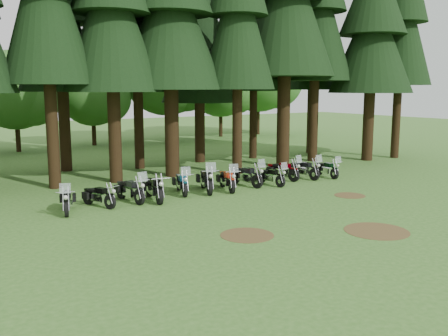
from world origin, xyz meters
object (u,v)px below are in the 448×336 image
Objects in this scene: motorcycle_7 at (246,176)px; motorcycle_10 at (304,170)px; motorcycle_0 at (67,201)px; motorcycle_5 at (206,181)px; motorcycle_4 at (182,184)px; motorcycle_2 at (130,191)px; motorcycle_1 at (99,197)px; motorcycle_11 at (327,169)px; motorcycle_8 at (271,177)px; motorcycle_3 at (154,189)px; motorcycle_9 at (282,171)px; motorcycle_6 at (227,180)px.

motorcycle_7 is 1.05× the size of motorcycle_10.
motorcycle_0 is 6.63m from motorcycle_5.
motorcycle_4 is 1.21m from motorcycle_5.
motorcycle_1 is at bearing 179.02° from motorcycle_2.
motorcycle_0 is 1.11× the size of motorcycle_1.
motorcycle_10 reaches higher than motorcycle_11.
motorcycle_5 reaches higher than motorcycle_10.
motorcycle_1 is 5.26m from motorcycle_5.
motorcycle_8 is (10.13, 0.06, -0.03)m from motorcycle_0.
motorcycle_7 is at bearing 16.26° from motorcycle_4.
motorcycle_2 is at bearing -158.76° from motorcycle_5.
motorcycle_0 is 0.95× the size of motorcycle_4.
motorcycle_2 is (2.79, 0.43, 0.03)m from motorcycle_0.
motorcycle_10 reaches higher than motorcycle_3.
motorcycle_0 is 5.47m from motorcycle_4.
motorcycle_7 is 2.62m from motorcycle_9.
motorcycle_4 is at bearing 174.93° from motorcycle_10.
motorcycle_5 is 1.20× the size of motorcycle_8.
motorcycle_7 is (8.98, 0.58, 0.04)m from motorcycle_0.
motorcycle_0 is 0.87× the size of motorcycle_5.
motorcycle_2 is at bearing 171.65° from motorcycle_8.
motorcycle_6 is (2.19, -0.48, 0.00)m from motorcycle_4.
motorcycle_5 is at bearing 21.85° from motorcycle_0.
motorcycle_5 reaches higher than motorcycle_1.
motorcycle_9 is 1.12× the size of motorcycle_11.
motorcycle_11 is (5.16, -0.37, -0.06)m from motorcycle_7.
motorcycle_3 is at bearing -161.67° from motorcycle_6.
motorcycle_6 reaches higher than motorcycle_4.
motorcycle_11 is at bearing -26.57° from motorcycle_9.
motorcycle_9 is at bearing 172.67° from motorcycle_11.
motorcycle_0 reaches higher than motorcycle_3.
motorcycle_5 reaches higher than motorcycle_2.
motorcycle_11 is (1.32, -0.37, -0.04)m from motorcycle_10.
motorcycle_7 is at bearing 24.04° from motorcycle_5.
motorcycle_7 is at bearing 175.44° from motorcycle_9.
motorcycle_0 is 0.93× the size of motorcycle_2.
motorcycle_2 is at bearing -165.76° from motorcycle_6.
motorcycle_4 is 2.24m from motorcycle_6.
motorcycle_0 is 3.76m from motorcycle_3.
motorcycle_4 is (5.43, 0.68, 0.02)m from motorcycle_0.
motorcycle_0 is 12.82m from motorcycle_10.
motorcycle_8 is at bearing 10.41° from motorcycle_4.
motorcycle_1 is at bearing -163.78° from motorcycle_6.
motorcycle_3 is 5.24m from motorcycle_7.
motorcycle_1 is 8.78m from motorcycle_8.
motorcycle_2 is 10.02m from motorcycle_10.
motorcycle_0 is 0.94× the size of motorcycle_9.
motorcycle_6 is (4.83, -0.22, -0.00)m from motorcycle_2.
motorcycle_6 is at bearing -172.25° from motorcycle_11.
motorcycle_1 is 0.94× the size of motorcycle_8.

